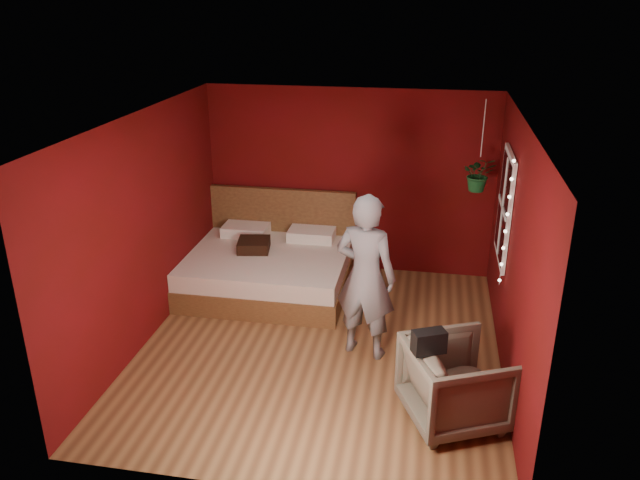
{
  "coord_description": "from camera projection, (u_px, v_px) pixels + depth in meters",
  "views": [
    {
      "loc": [
        1.1,
        -6.07,
        3.8
      ],
      "look_at": [
        -0.08,
        0.4,
        1.15
      ],
      "focal_mm": 35.0,
      "sensor_mm": 36.0,
      "label": 1
    }
  ],
  "objects": [
    {
      "name": "room_walls",
      "position": [
        320.0,
        208.0,
        6.52
      ],
      "size": [
        4.04,
        4.54,
        2.62
      ],
      "color": "#600A0E",
      "rests_on": "ground"
    },
    {
      "name": "fairy_lights",
      "position": [
        506.0,
        223.0,
        6.61
      ],
      "size": [
        0.04,
        0.04,
        1.45
      ],
      "color": "silver",
      "rests_on": "room_walls"
    },
    {
      "name": "hanging_plant",
      "position": [
        479.0,
        174.0,
        7.68
      ],
      "size": [
        0.42,
        0.38,
        1.13
      ],
      "color": "silver",
      "rests_on": "room_walls"
    },
    {
      "name": "bed",
      "position": [
        270.0,
        266.0,
        8.47
      ],
      "size": [
        2.13,
        1.81,
        1.17
      ],
      "color": "brown",
      "rests_on": "ground"
    },
    {
      "name": "floor",
      "position": [
        320.0,
        346.0,
        7.15
      ],
      "size": [
        4.5,
        4.5,
        0.0
      ],
      "primitive_type": "plane",
      "color": "olive",
      "rests_on": "ground"
    },
    {
      "name": "handbag",
      "position": [
        429.0,
        342.0,
        5.51
      ],
      "size": [
        0.33,
        0.26,
        0.21
      ],
      "primitive_type": "cube",
      "rotation": [
        0.0,
        0.0,
        0.43
      ],
      "color": "black",
      "rests_on": "armchair"
    },
    {
      "name": "window",
      "position": [
        504.0,
        207.0,
        7.08
      ],
      "size": [
        0.05,
        0.97,
        1.27
      ],
      "color": "white",
      "rests_on": "room_walls"
    },
    {
      "name": "throw_pillow",
      "position": [
        254.0,
        245.0,
        8.38
      ],
      "size": [
        0.48,
        0.48,
        0.15
      ],
      "primitive_type": "cube",
      "rotation": [
        0.0,
        0.0,
        0.17
      ],
      "color": "black",
      "rests_on": "bed"
    },
    {
      "name": "person",
      "position": [
        366.0,
        277.0,
        6.69
      ],
      "size": [
        0.77,
        0.61,
        1.87
      ],
      "primitive_type": "imported",
      "rotation": [
        0.0,
        0.0,
        2.88
      ],
      "color": "slate",
      "rests_on": "ground"
    },
    {
      "name": "armchair",
      "position": [
        456.0,
        383.0,
        5.79
      ],
      "size": [
        1.15,
        1.14,
        0.8
      ],
      "primitive_type": "imported",
      "rotation": [
        0.0,
        0.0,
        1.99
      ],
      "color": "#686252",
      "rests_on": "ground"
    }
  ]
}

